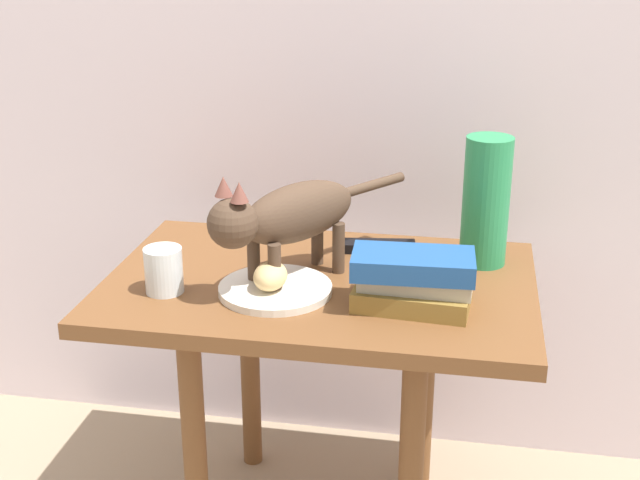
% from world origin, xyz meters
% --- Properties ---
extents(side_table, '(0.81, 0.53, 0.57)m').
position_xyz_m(side_table, '(0.00, 0.00, 0.49)').
color(side_table, brown).
rests_on(side_table, ground).
extents(plate, '(0.21, 0.21, 0.01)m').
position_xyz_m(plate, '(-0.07, -0.07, 0.58)').
color(plate, silver).
rests_on(plate, side_table).
extents(bread_roll, '(0.06, 0.08, 0.05)m').
position_xyz_m(bread_roll, '(-0.07, -0.09, 0.61)').
color(bread_roll, '#E0BC7A').
rests_on(bread_roll, plate).
extents(cat, '(0.31, 0.40, 0.23)m').
position_xyz_m(cat, '(-0.06, -0.02, 0.70)').
color(cat, '#4C3828').
rests_on(cat, side_table).
extents(book_stack, '(0.22, 0.13, 0.10)m').
position_xyz_m(book_stack, '(0.18, -0.09, 0.62)').
color(book_stack, olive).
rests_on(book_stack, side_table).
extents(green_vase, '(0.09, 0.09, 0.26)m').
position_xyz_m(green_vase, '(0.30, 0.14, 0.70)').
color(green_vase, '#288C51').
rests_on(green_vase, side_table).
extents(candle_jar, '(0.07, 0.07, 0.08)m').
position_xyz_m(candle_jar, '(-0.27, -0.11, 0.61)').
color(candle_jar, silver).
rests_on(candle_jar, side_table).
extents(tv_remote, '(0.15, 0.06, 0.02)m').
position_xyz_m(tv_remote, '(0.09, 0.16, 0.58)').
color(tv_remote, black).
rests_on(tv_remote, side_table).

